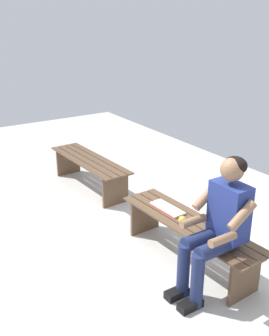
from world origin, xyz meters
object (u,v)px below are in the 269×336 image
(person_seated, at_px, (218,222))
(apple, at_px, (182,220))
(bench_near, at_px, (189,231))
(bench_far, at_px, (90,166))
(book_open, at_px, (167,208))

(person_seated, relative_size, apple, 15.54)
(bench_near, bearing_deg, bench_far, -0.00)
(bench_near, distance_m, person_seated, 0.59)
(apple, distance_m, book_open, 0.33)
(bench_near, xyz_separation_m, apple, (0.01, 0.08, 0.14))
(bench_near, height_order, apple, apple)
(person_seated, bearing_deg, book_open, -5.91)
(book_open, bearing_deg, bench_far, -3.23)
(bench_far, bearing_deg, bench_near, 180.00)
(bench_near, distance_m, book_open, 0.35)
(bench_near, xyz_separation_m, person_seated, (-0.47, 0.10, 0.35))
(book_open, bearing_deg, bench_near, -179.97)
(apple, bearing_deg, book_open, -11.31)
(bench_far, bearing_deg, person_seated, 177.83)
(person_seated, xyz_separation_m, book_open, (0.80, -0.08, -0.23))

